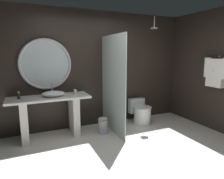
{
  "coord_description": "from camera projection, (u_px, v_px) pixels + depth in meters",
  "views": [
    {
      "loc": [
        -1.44,
        -2.4,
        1.68
      ],
      "look_at": [
        -0.02,
        0.76,
        1.03
      ],
      "focal_mm": 31.47,
      "sensor_mm": 36.0,
      "label": 1
    }
  ],
  "objects": [
    {
      "name": "tumbler_cup",
      "position": [
        75.0,
        92.0,
        4.05
      ],
      "size": [
        0.07,
        0.07,
        0.11
      ],
      "primitive_type": "cylinder",
      "color": "silver",
      "rests_on": "vanity_counter"
    },
    {
      "name": "vessel_sink",
      "position": [
        53.0,
        94.0,
        3.88
      ],
      "size": [
        0.45,
        0.37,
        0.22
      ],
      "color": "white",
      "rests_on": "vanity_counter"
    },
    {
      "name": "vanity_counter",
      "position": [
        50.0,
        113.0,
        3.91
      ],
      "size": [
        1.56,
        0.59,
        0.83
      ],
      "color": "silver",
      "rests_on": "ground_plane"
    },
    {
      "name": "ground_plane",
      "position": [
        133.0,
        163.0,
        3.04
      ],
      "size": [
        5.76,
        5.76,
        0.0
      ],
      "primitive_type": "plane",
      "color": "silver"
    },
    {
      "name": "round_wall_mirror",
      "position": [
        46.0,
        64.0,
        3.98
      ],
      "size": [
        1.04,
        0.05,
        1.04
      ],
      "color": "#B7B7BC"
    },
    {
      "name": "hanging_bathrobe",
      "position": [
        216.0,
        71.0,
        4.09
      ],
      "size": [
        0.2,
        0.55,
        0.66
      ],
      "color": "#B7B7BC"
    },
    {
      "name": "rain_shower_head",
      "position": [
        154.0,
        27.0,
        4.54
      ],
      "size": [
        0.17,
        0.17,
        0.27
      ],
      "color": "#B7B7BC"
    },
    {
      "name": "side_wall_right",
      "position": [
        208.0,
        70.0,
        4.43
      ],
      "size": [
        0.1,
        2.47,
        2.6
      ],
      "primitive_type": "cube",
      "color": "black",
      "rests_on": "ground_plane"
    },
    {
      "name": "toilet",
      "position": [
        141.0,
        113.0,
        4.74
      ],
      "size": [
        0.43,
        0.59,
        0.56
      ],
      "color": "white",
      "rests_on": "ground_plane"
    },
    {
      "name": "soap_dispenser",
      "position": [
        19.0,
        96.0,
        3.65
      ],
      "size": [
        0.05,
        0.05,
        0.14
      ],
      "color": "#282D28",
      "rests_on": "vanity_counter"
    },
    {
      "name": "waste_bin",
      "position": [
        103.0,
        125.0,
        4.14
      ],
      "size": [
        0.2,
        0.2,
        0.35
      ],
      "color": "#B7B7BC",
      "rests_on": "ground_plane"
    },
    {
      "name": "shower_glass_panel",
      "position": [
        113.0,
        85.0,
        4.08
      ],
      "size": [
        0.02,
        1.16,
        2.04
      ],
      "primitive_type": "cube",
      "color": "silver",
      "rests_on": "ground_plane"
    },
    {
      "name": "back_wall_panel",
      "position": [
        93.0,
        70.0,
        4.51
      ],
      "size": [
        4.8,
        0.1,
        2.6
      ],
      "primitive_type": "cube",
      "color": "black",
      "rests_on": "ground_plane"
    }
  ]
}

